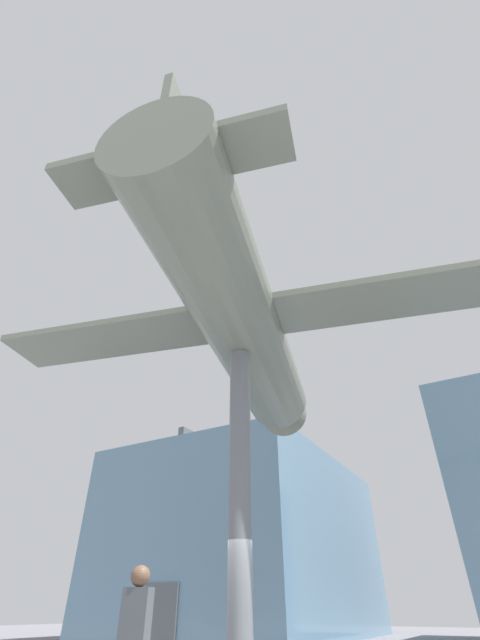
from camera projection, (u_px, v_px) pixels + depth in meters
name	position (u px, v px, depth m)	size (l,w,h in m)	color
glass_pavilion_left	(248.00, 546.00, 26.08)	(11.91, 15.94, 9.64)	#60849E
support_pylon_central	(240.00, 492.00, 9.34)	(0.51, 0.51, 6.90)	slate
suspended_airplane	(243.00, 327.00, 12.19)	(14.20, 13.34, 3.40)	slate
visitor_person	(134.00, 629.00, 5.87)	(0.44, 0.31, 1.87)	#2D3D56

